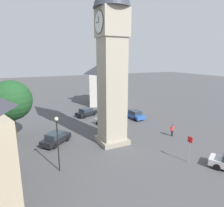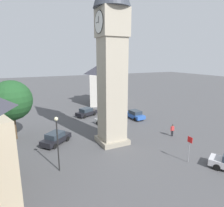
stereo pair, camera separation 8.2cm
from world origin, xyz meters
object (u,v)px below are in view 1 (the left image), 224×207
(car_blue_kerb, at_px, (56,138))
(lamp_post, at_px, (57,136))
(car_white_side, at_px, (86,112))
(car_red_corner, at_px, (106,121))
(road_sign, at_px, (190,145))
(tree, at_px, (11,101))
(building_terrace_right, at_px, (104,82))
(pedestrian, at_px, (172,129))
(clock_tower, at_px, (112,32))
(car_silver_kerb, at_px, (135,114))

(car_blue_kerb, xyz_separation_m, lamp_post, (-6.37, 0.85, 2.80))
(car_blue_kerb, relative_size, car_white_side, 0.95)
(car_red_corner, distance_m, road_sign, 14.36)
(tree, relative_size, road_sign, 2.81)
(building_terrace_right, bearing_deg, pedestrian, -179.28)
(car_blue_kerb, xyz_separation_m, road_sign, (-10.60, -11.48, 1.14))
(clock_tower, bearing_deg, car_blue_kerb, 68.17)
(car_red_corner, xyz_separation_m, tree, (0.51, 13.06, 4.50))
(car_white_side, relative_size, tree, 0.57)
(building_terrace_right, height_order, lamp_post, building_terrace_right)
(car_white_side, bearing_deg, building_terrace_right, -40.49)
(clock_tower, bearing_deg, car_silver_kerb, -47.61)
(car_silver_kerb, distance_m, car_white_side, 8.95)
(car_silver_kerb, xyz_separation_m, building_terrace_right, (13.75, -0.01, 4.24))
(tree, distance_m, road_sign, 21.89)
(car_silver_kerb, height_order, road_sign, road_sign)
(car_white_side, height_order, lamp_post, lamp_post)
(car_silver_kerb, bearing_deg, pedestrian, -178.14)
(car_blue_kerb, bearing_deg, car_silver_kerb, -72.08)
(car_white_side, bearing_deg, road_sign, -168.80)
(car_silver_kerb, height_order, tree, tree)
(car_red_corner, height_order, pedestrian, pedestrian)
(pedestrian, distance_m, building_terrace_right, 23.26)
(clock_tower, relative_size, tree, 2.92)
(car_blue_kerb, bearing_deg, tree, 49.55)
(car_white_side, distance_m, building_terrace_right, 11.92)
(clock_tower, height_order, pedestrian, clock_tower)
(clock_tower, xyz_separation_m, tree, (6.53, 11.14, -8.17))
(car_white_side, bearing_deg, pedestrian, -152.48)
(building_terrace_right, bearing_deg, tree, 127.20)
(clock_tower, relative_size, building_terrace_right, 2.28)
(car_silver_kerb, relative_size, pedestrian, 2.50)
(clock_tower, bearing_deg, tree, 59.63)
(car_white_side, bearing_deg, car_silver_kerb, -126.14)
(clock_tower, relative_size, lamp_post, 4.26)
(car_red_corner, relative_size, pedestrian, 2.62)
(car_blue_kerb, height_order, tree, tree)
(road_sign, bearing_deg, car_red_corner, 12.09)
(car_red_corner, height_order, tree, tree)
(building_terrace_right, bearing_deg, car_white_side, 139.51)
(car_red_corner, distance_m, building_terrace_right, 16.84)
(clock_tower, distance_m, tree, 15.28)
(pedestrian, bearing_deg, car_white_side, 27.52)
(car_blue_kerb, relative_size, building_terrace_right, 0.42)
(car_white_side, xyz_separation_m, pedestrian, (-14.44, -7.52, 0.25))
(clock_tower, xyz_separation_m, road_sign, (-7.97, -4.92, -11.53))
(clock_tower, relative_size, car_blue_kerb, 5.39)
(car_silver_kerb, distance_m, tree, 19.74)
(car_silver_kerb, height_order, car_red_corner, same)
(car_blue_kerb, distance_m, tree, 7.50)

